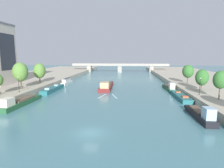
# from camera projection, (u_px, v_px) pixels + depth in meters

# --- Properties ---
(ground_plane) EXTENTS (400.00, 400.00, 0.00)m
(ground_plane) POSITION_uv_depth(u_px,v_px,m) (90.00, 133.00, 28.58)
(ground_plane) COLOR teal
(quay_left) EXTENTS (36.00, 170.00, 1.87)m
(quay_left) POSITION_uv_depth(u_px,v_px,m) (29.00, 79.00, 85.95)
(quay_left) COLOR #B2A893
(quay_left) RESTS_ON ground
(quay_right) EXTENTS (36.00, 170.00, 1.87)m
(quay_right) POSITION_uv_depth(u_px,v_px,m) (208.00, 81.00, 79.20)
(quay_right) COLOR #B2A893
(quay_right) RESTS_ON ground
(barge_midriver) EXTENTS (4.14, 19.89, 3.13)m
(barge_midriver) POSITION_uv_depth(u_px,v_px,m) (106.00, 86.00, 67.00)
(barge_midriver) COLOR maroon
(barge_midriver) RESTS_ON ground
(wake_behind_barge) EXTENTS (5.60, 5.92, 0.03)m
(wake_behind_barge) POSITION_uv_depth(u_px,v_px,m) (108.00, 96.00, 54.19)
(wake_behind_barge) COLOR silver
(wake_behind_barge) RESTS_ON ground
(moored_boat_left_downstream) EXTENTS (3.46, 14.95, 2.79)m
(moored_boat_left_downstream) POSITION_uv_depth(u_px,v_px,m) (19.00, 102.00, 43.91)
(moored_boat_left_downstream) COLOR #235633
(moored_boat_left_downstream) RESTS_ON ground
(moored_boat_left_upstream) EXTENTS (2.57, 15.40, 2.36)m
(moored_boat_left_upstream) POSITION_uv_depth(u_px,v_px,m) (53.00, 89.00, 62.36)
(moored_boat_left_upstream) COLOR #23666B
(moored_boat_left_upstream) RESTS_ON ground
(moored_boat_left_gap_after) EXTENTS (1.89, 11.57, 2.42)m
(moored_boat_left_gap_after) POSITION_uv_depth(u_px,v_px,m) (67.00, 82.00, 77.41)
(moored_boat_left_gap_after) COLOR silver
(moored_boat_left_gap_after) RESTS_ON ground
(moored_boat_right_upstream) EXTENTS (2.31, 11.92, 3.10)m
(moored_boat_right_upstream) POSITION_uv_depth(u_px,v_px,m) (200.00, 114.00, 34.81)
(moored_boat_right_upstream) COLOR black
(moored_boat_right_upstream) RESTS_ON ground
(moored_boat_right_near) EXTENTS (2.70, 13.98, 2.20)m
(moored_boat_right_near) POSITION_uv_depth(u_px,v_px,m) (181.00, 96.00, 51.33)
(moored_boat_right_near) COLOR #23666B
(moored_boat_right_near) RESTS_ON ground
(moored_boat_right_second) EXTENTS (2.45, 12.33, 2.86)m
(moored_boat_right_second) POSITION_uv_depth(u_px,v_px,m) (169.00, 87.00, 64.22)
(moored_boat_right_second) COLOR #235633
(moored_boat_right_second) RESTS_ON ground
(tree_left_past_mid) EXTENTS (4.44, 4.44, 7.97)m
(tree_left_past_mid) POSITION_uv_depth(u_px,v_px,m) (20.00, 72.00, 55.06)
(tree_left_past_mid) COLOR brown
(tree_left_past_mid) RESTS_ON quay_left
(tree_left_by_lamp) EXTENTS (4.26, 4.26, 7.21)m
(tree_left_by_lamp) POSITION_uv_depth(u_px,v_px,m) (39.00, 71.00, 66.61)
(tree_left_by_lamp) COLOR brown
(tree_left_by_lamp) RESTS_ON quay_left
(tree_right_by_lamp) EXTENTS (3.23, 3.23, 6.57)m
(tree_right_by_lamp) POSITION_uv_depth(u_px,v_px,m) (220.00, 80.00, 41.97)
(tree_right_by_lamp) COLOR brown
(tree_right_by_lamp) RESTS_ON quay_right
(tree_right_midway) EXTENTS (3.64, 3.64, 6.09)m
(tree_right_midway) POSITION_uv_depth(u_px,v_px,m) (202.00, 77.00, 53.04)
(tree_right_midway) COLOR brown
(tree_right_midway) RESTS_ON quay_right
(tree_right_distant) EXTENTS (3.93, 3.93, 6.71)m
(tree_right_distant) POSITION_uv_depth(u_px,v_px,m) (188.00, 71.00, 65.78)
(tree_right_distant) COLOR brown
(tree_right_distant) RESTS_ON quay_right
(lamppost_left_bank) EXTENTS (0.28, 0.28, 4.26)m
(lamppost_left_bank) POSITION_uv_depth(u_px,v_px,m) (19.00, 84.00, 50.56)
(lamppost_left_bank) COLOR black
(lamppost_left_bank) RESTS_ON quay_left
(lamppost_right_bank) EXTENTS (0.28, 0.28, 4.44)m
(lamppost_right_bank) POSITION_uv_depth(u_px,v_px,m) (200.00, 86.00, 46.67)
(lamppost_right_bank) COLOR black
(lamppost_right_bank) RESTS_ON quay_right
(bridge_far) EXTENTS (68.13, 4.40, 6.08)m
(bridge_far) POSITION_uv_depth(u_px,v_px,m) (120.00, 67.00, 130.98)
(bridge_far) COLOR gray
(bridge_far) RESTS_ON ground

